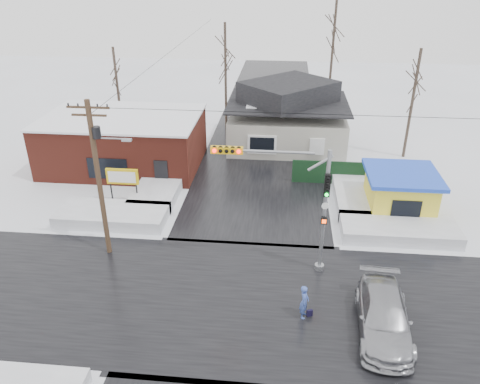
# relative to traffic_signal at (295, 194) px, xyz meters

# --- Properties ---
(ground) EXTENTS (120.00, 120.00, 0.00)m
(ground) POSITION_rel_traffic_signal_xyz_m (-2.43, -2.97, -4.54)
(ground) COLOR white
(ground) RESTS_ON ground
(road_ns) EXTENTS (10.00, 120.00, 0.02)m
(road_ns) POSITION_rel_traffic_signal_xyz_m (-2.43, -2.97, -4.53)
(road_ns) COLOR black
(road_ns) RESTS_ON ground
(road_ew) EXTENTS (120.00, 10.00, 0.02)m
(road_ew) POSITION_rel_traffic_signal_xyz_m (-2.43, -2.97, -4.53)
(road_ew) COLOR black
(road_ew) RESTS_ON ground
(snowbank_nw) EXTENTS (7.00, 3.00, 0.80)m
(snowbank_nw) POSITION_rel_traffic_signal_xyz_m (-11.43, 4.03, -4.14)
(snowbank_nw) COLOR white
(snowbank_nw) RESTS_ON ground
(snowbank_ne) EXTENTS (7.00, 3.00, 0.80)m
(snowbank_ne) POSITION_rel_traffic_signal_xyz_m (6.57, 4.03, -4.14)
(snowbank_ne) COLOR white
(snowbank_ne) RESTS_ON ground
(snowbank_nside_w) EXTENTS (3.00, 8.00, 0.80)m
(snowbank_nside_w) POSITION_rel_traffic_signal_xyz_m (-9.43, 9.03, -4.14)
(snowbank_nside_w) COLOR white
(snowbank_nside_w) RESTS_ON ground
(snowbank_nside_e) EXTENTS (3.00, 8.00, 0.80)m
(snowbank_nside_e) POSITION_rel_traffic_signal_xyz_m (4.57, 9.03, -4.14)
(snowbank_nside_e) COLOR white
(snowbank_nside_e) RESTS_ON ground
(traffic_signal) EXTENTS (6.05, 0.68, 7.00)m
(traffic_signal) POSITION_rel_traffic_signal_xyz_m (0.00, 0.00, 0.00)
(traffic_signal) COLOR gray
(traffic_signal) RESTS_ON ground
(utility_pole) EXTENTS (3.15, 0.44, 9.00)m
(utility_pole) POSITION_rel_traffic_signal_xyz_m (-10.36, 0.53, 0.57)
(utility_pole) COLOR #382619
(utility_pole) RESTS_ON ground
(brick_building) EXTENTS (12.20, 8.20, 4.12)m
(brick_building) POSITION_rel_traffic_signal_xyz_m (-13.43, 13.03, -2.46)
(brick_building) COLOR maroon
(brick_building) RESTS_ON ground
(marquee_sign) EXTENTS (2.20, 0.21, 2.55)m
(marquee_sign) POSITION_rel_traffic_signal_xyz_m (-11.43, 6.53, -2.62)
(marquee_sign) COLOR black
(marquee_sign) RESTS_ON ground
(house) EXTENTS (10.40, 8.40, 5.76)m
(house) POSITION_rel_traffic_signal_xyz_m (-0.43, 19.03, -1.92)
(house) COLOR #B3B0A2
(house) RESTS_ON ground
(kiosk) EXTENTS (4.60, 4.60, 2.88)m
(kiosk) POSITION_rel_traffic_signal_xyz_m (7.07, 7.03, -3.08)
(kiosk) COLOR yellow
(kiosk) RESTS_ON ground
(fence) EXTENTS (8.00, 0.12, 1.80)m
(fence) POSITION_rel_traffic_signal_xyz_m (4.07, 11.03, -3.64)
(fence) COLOR black
(fence) RESTS_ON ground
(tree_far_left) EXTENTS (3.00, 3.00, 10.00)m
(tree_far_left) POSITION_rel_traffic_signal_xyz_m (-6.43, 23.03, 3.41)
(tree_far_left) COLOR #332821
(tree_far_left) RESTS_ON ground
(tree_far_mid) EXTENTS (3.00, 3.00, 12.00)m
(tree_far_mid) POSITION_rel_traffic_signal_xyz_m (3.57, 25.03, 5.00)
(tree_far_mid) COLOR #332821
(tree_far_mid) RESTS_ON ground
(tree_far_right) EXTENTS (3.00, 3.00, 9.00)m
(tree_far_right) POSITION_rel_traffic_signal_xyz_m (9.57, 17.03, 2.62)
(tree_far_right) COLOR #332821
(tree_far_right) RESTS_ON ground
(tree_far_west) EXTENTS (3.00, 3.00, 8.00)m
(tree_far_west) POSITION_rel_traffic_signal_xyz_m (-16.43, 21.03, 1.82)
(tree_far_west) COLOR #332821
(tree_far_west) RESTS_ON ground
(pedestrian) EXTENTS (0.52, 0.70, 1.74)m
(pedestrian) POSITION_rel_traffic_signal_xyz_m (0.62, -3.84, -3.67)
(pedestrian) COLOR #3C56AA
(pedestrian) RESTS_ON ground
(car) EXTENTS (2.63, 5.74, 1.63)m
(car) POSITION_rel_traffic_signal_xyz_m (4.16, -4.43, -3.73)
(car) COLOR #9FA0A6
(car) RESTS_ON ground
(shopping_bag) EXTENTS (0.30, 0.22, 0.35)m
(shopping_bag) POSITION_rel_traffic_signal_xyz_m (0.91, -3.80, -4.36)
(shopping_bag) COLOR black
(shopping_bag) RESTS_ON ground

